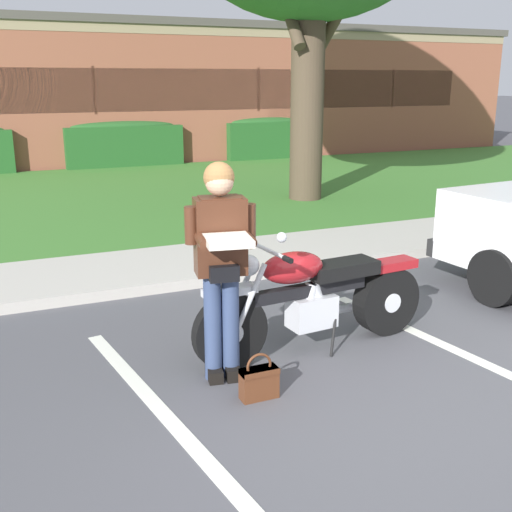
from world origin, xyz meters
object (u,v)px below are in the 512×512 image
object	(u,v)px
hedge_center_right	(266,137)
brick_building	(64,90)
rider_person	(221,255)
hedge_center_left	(123,143)
handbag	(259,380)
motorcycle	(322,296)

from	to	relation	value
hedge_center_right	brick_building	distance (m)	7.63
rider_person	hedge_center_left	world-z (taller)	rider_person
handbag	hedge_center_left	world-z (taller)	hedge_center_left
rider_person	hedge_center_left	size ratio (longest dim) A/B	0.55
hedge_center_left	motorcycle	bearing A→B (deg)	-94.55
rider_person	brick_building	distance (m)	18.50
motorcycle	brick_building	world-z (taller)	brick_building
rider_person	hedge_center_right	size ratio (longest dim) A/B	0.66
hedge_center_left	handbag	bearing A→B (deg)	-98.10
handbag	hedge_center_left	bearing A→B (deg)	81.90
brick_building	hedge_center_right	bearing A→B (deg)	-49.40
handbag	hedge_center_right	bearing A→B (deg)	65.15
hedge_center_right	brick_building	world-z (taller)	brick_building
motorcycle	hedge_center_right	xyz separation A→B (m)	(5.21, 12.52, 0.17)
motorcycle	hedge_center_left	bearing A→B (deg)	85.45
motorcycle	rider_person	distance (m)	1.15
hedge_center_left	brick_building	distance (m)	5.90
motorcycle	rider_person	bearing A→B (deg)	-168.72
brick_building	handbag	bearing A→B (deg)	-93.60
rider_person	hedge_center_right	world-z (taller)	rider_person
rider_person	brick_building	world-z (taller)	brick_building
brick_building	rider_person	bearing A→B (deg)	-94.08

